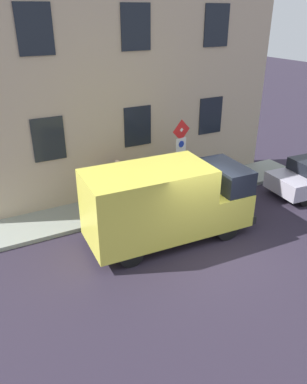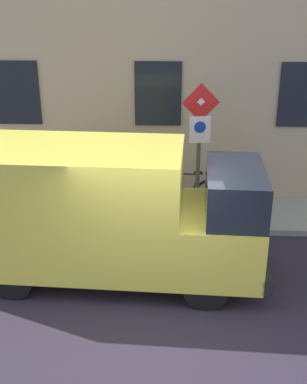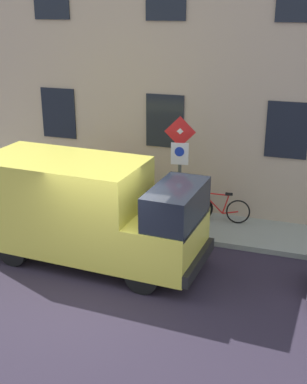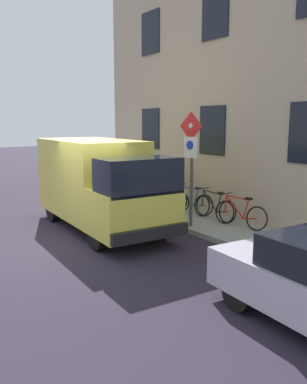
{
  "view_description": "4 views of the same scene",
  "coord_description": "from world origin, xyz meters",
  "px_view_note": "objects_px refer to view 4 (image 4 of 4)",
  "views": [
    {
      "loc": [
        -7.82,
        6.0,
        6.71
      ],
      "look_at": [
        2.6,
        0.43,
        0.97
      ],
      "focal_mm": 35.17,
      "sensor_mm": 36.0,
      "label": 1
    },
    {
      "loc": [
        -6.63,
        -0.34,
        4.91
      ],
      "look_at": [
        2.95,
        0.04,
        0.96
      ],
      "focal_mm": 44.9,
      "sensor_mm": 36.0,
      "label": 2
    },
    {
      "loc": [
        -8.76,
        -4.27,
        5.91
      ],
      "look_at": [
        2.73,
        -0.33,
        1.34
      ],
      "focal_mm": 47.54,
      "sensor_mm": 36.0,
      "label": 3
    },
    {
      "loc": [
        -3.95,
        -9.2,
        3.02
      ],
      "look_at": [
        1.89,
        -0.82,
        1.21
      ],
      "focal_mm": 37.37,
      "sensor_mm": 36.0,
      "label": 4
    }
  ],
  "objects_px": {
    "sign_post_stacked": "(191,153)",
    "pedestrian": "(169,181)",
    "bicycle_red": "(240,214)",
    "delivery_van": "(100,182)",
    "bicycle_blue": "(192,202)",
    "bicycle_black": "(214,207)",
    "bicycle_purple": "(172,197)"
  },
  "relations": [
    {
      "from": "sign_post_stacked",
      "to": "delivery_van",
      "type": "distance_m",
      "value": 2.68
    },
    {
      "from": "delivery_van",
      "to": "bicycle_purple",
      "type": "distance_m",
      "value": 3.16
    },
    {
      "from": "bicycle_blue",
      "to": "bicycle_red",
      "type": "bearing_deg",
      "value": 171.56
    },
    {
      "from": "bicycle_black",
      "to": "bicycle_blue",
      "type": "relative_size",
      "value": 1.0
    },
    {
      "from": "delivery_van",
      "to": "bicycle_blue",
      "type": "bearing_deg",
      "value": 83.98
    },
    {
      "from": "sign_post_stacked",
      "to": "pedestrian",
      "type": "bearing_deg",
      "value": 67.83
    },
    {
      "from": "sign_post_stacked",
      "to": "bicycle_red",
      "type": "relative_size",
      "value": 1.76
    },
    {
      "from": "delivery_van",
      "to": "sign_post_stacked",
      "type": "bearing_deg",
      "value": 51.49
    },
    {
      "from": "bicycle_blue",
      "to": "pedestrian",
      "type": "bearing_deg",
      "value": 5.34
    },
    {
      "from": "bicycle_red",
      "to": "pedestrian",
      "type": "relative_size",
      "value": 1.0
    },
    {
      "from": "bicycle_red",
      "to": "bicycle_black",
      "type": "distance_m",
      "value": 1.03
    },
    {
      "from": "bicycle_red",
      "to": "pedestrian",
      "type": "bearing_deg",
      "value": -3.9
    },
    {
      "from": "bicycle_blue",
      "to": "bicycle_purple",
      "type": "height_order",
      "value": "same"
    },
    {
      "from": "bicycle_red",
      "to": "bicycle_black",
      "type": "height_order",
      "value": "same"
    },
    {
      "from": "sign_post_stacked",
      "to": "bicycle_purple",
      "type": "distance_m",
      "value": 3.0
    },
    {
      "from": "delivery_van",
      "to": "bicycle_black",
      "type": "xyz_separation_m",
      "value": [
        3.0,
        -1.5,
        -0.82
      ]
    },
    {
      "from": "bicycle_blue",
      "to": "delivery_van",
      "type": "bearing_deg",
      "value": 72.61
    },
    {
      "from": "delivery_van",
      "to": "bicycle_blue",
      "type": "xyz_separation_m",
      "value": [
        2.99,
        -0.47,
        -0.82
      ]
    },
    {
      "from": "delivery_van",
      "to": "bicycle_black",
      "type": "bearing_deg",
      "value": 66.3
    },
    {
      "from": "bicycle_black",
      "to": "pedestrian",
      "type": "bearing_deg",
      "value": 4.64
    },
    {
      "from": "bicycle_red",
      "to": "pedestrian",
      "type": "xyz_separation_m",
      "value": [
        -0.22,
        2.97,
        0.56
      ]
    },
    {
      "from": "bicycle_black",
      "to": "bicycle_purple",
      "type": "relative_size",
      "value": 1.0
    },
    {
      "from": "bicycle_red",
      "to": "bicycle_black",
      "type": "relative_size",
      "value": 1.0
    },
    {
      "from": "bicycle_red",
      "to": "bicycle_purple",
      "type": "height_order",
      "value": "same"
    },
    {
      "from": "delivery_van",
      "to": "pedestrian",
      "type": "bearing_deg",
      "value": 101.87
    },
    {
      "from": "sign_post_stacked",
      "to": "pedestrian",
      "type": "distance_m",
      "value": 2.54
    },
    {
      "from": "bicycle_purple",
      "to": "pedestrian",
      "type": "bearing_deg",
      "value": 116.54
    },
    {
      "from": "delivery_van",
      "to": "pedestrian",
      "type": "relative_size",
      "value": 3.15
    },
    {
      "from": "bicycle_red",
      "to": "pedestrian",
      "type": "height_order",
      "value": "pedestrian"
    },
    {
      "from": "bicycle_blue",
      "to": "bicycle_purple",
      "type": "xyz_separation_m",
      "value": [
        0.0,
        1.03,
        0.0
      ]
    },
    {
      "from": "delivery_van",
      "to": "bicycle_purple",
      "type": "bearing_deg",
      "value": 103.5
    },
    {
      "from": "bicycle_blue",
      "to": "pedestrian",
      "type": "relative_size",
      "value": 0.99
    }
  ]
}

